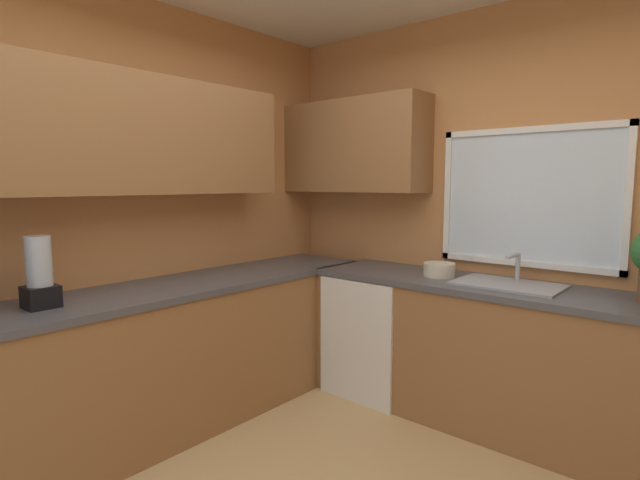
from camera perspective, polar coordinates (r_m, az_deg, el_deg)
room_shell at (r=2.44m, az=0.94°, el=12.60°), size 3.57×3.78×2.73m
counter_run_left at (r=3.18m, az=-19.69°, el=-13.40°), size 0.65×3.39×0.90m
counter_run_back at (r=3.31m, az=21.38°, el=-12.68°), size 2.66×0.65×0.90m
dishwasher at (r=3.70m, az=6.75°, el=-10.60°), size 0.60×0.60×0.86m
sink_assembly at (r=3.21m, az=20.95°, el=-4.75°), size 0.61×0.40×0.19m
bowl at (r=3.38m, az=13.62°, el=-3.36°), size 0.21×0.21×0.09m
blender_appliance at (r=2.82m, az=-29.69°, el=-3.60°), size 0.15×0.15×0.36m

